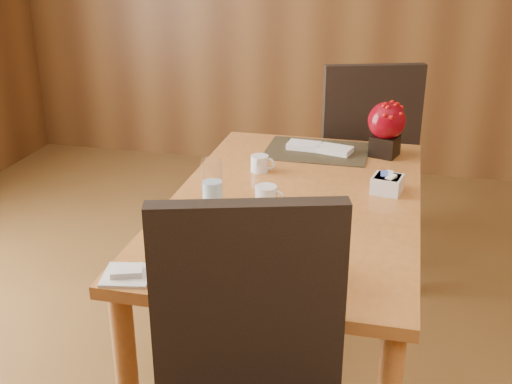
% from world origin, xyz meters
% --- Properties ---
extents(dining_table, '(0.90, 1.50, 0.75)m').
position_xyz_m(dining_table, '(0.00, 0.60, 0.65)').
color(dining_table, '#B26C31').
rests_on(dining_table, ground).
extents(placemat_near, '(0.45, 0.33, 0.01)m').
position_xyz_m(placemat_near, '(0.00, 0.05, 0.75)').
color(placemat_near, black).
rests_on(placemat_near, dining_table).
extents(placemat_far, '(0.45, 0.33, 0.01)m').
position_xyz_m(placemat_far, '(0.00, 1.15, 0.75)').
color(placemat_far, black).
rests_on(placemat_far, dining_table).
extents(soup_setting, '(0.32, 0.32, 0.11)m').
position_xyz_m(soup_setting, '(0.04, 0.00, 0.80)').
color(soup_setting, silver).
rests_on(soup_setting, dining_table).
extents(coffee_cup, '(0.15, 0.15, 0.08)m').
position_xyz_m(coffee_cup, '(-0.09, 0.49, 0.79)').
color(coffee_cup, silver).
rests_on(coffee_cup, dining_table).
extents(water_glass, '(0.08, 0.08, 0.18)m').
position_xyz_m(water_glass, '(-0.28, 0.47, 0.84)').
color(water_glass, white).
rests_on(water_glass, dining_table).
extents(creamer_jug, '(0.10, 0.10, 0.07)m').
position_xyz_m(creamer_jug, '(-0.19, 0.85, 0.78)').
color(creamer_jug, silver).
rests_on(creamer_jug, dining_table).
extents(sugar_caddy, '(0.13, 0.13, 0.06)m').
position_xyz_m(sugar_caddy, '(0.33, 0.74, 0.78)').
color(sugar_caddy, silver).
rests_on(sugar_caddy, dining_table).
extents(berry_decor, '(0.16, 0.16, 0.24)m').
position_xyz_m(berry_decor, '(0.29, 1.16, 0.89)').
color(berry_decor, black).
rests_on(berry_decor, dining_table).
extents(napkins_far, '(0.30, 0.15, 0.03)m').
position_xyz_m(napkins_far, '(0.02, 1.15, 0.77)').
color(napkins_far, silver).
rests_on(napkins_far, dining_table).
extents(bread_plate, '(0.16, 0.16, 0.01)m').
position_xyz_m(bread_plate, '(-0.37, -0.07, 0.75)').
color(bread_plate, silver).
rests_on(bread_plate, dining_table).
extents(far_chair, '(0.64, 0.64, 1.08)m').
position_xyz_m(far_chair, '(0.17, 1.62, 0.61)').
color(far_chair, black).
rests_on(far_chair, ground).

